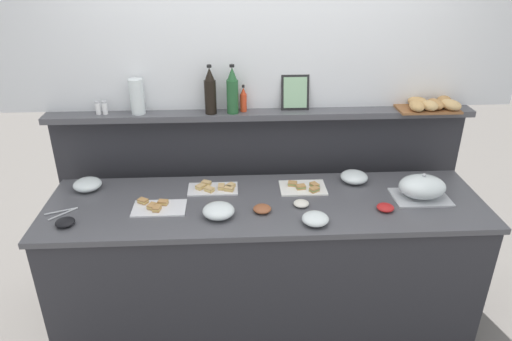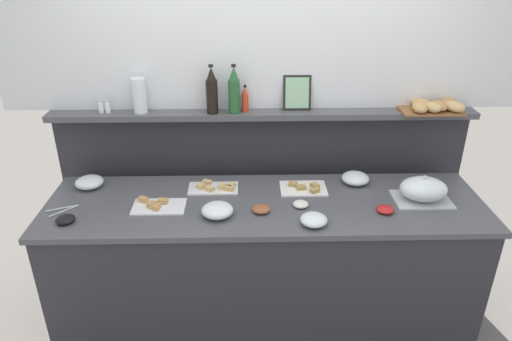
# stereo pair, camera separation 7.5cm
# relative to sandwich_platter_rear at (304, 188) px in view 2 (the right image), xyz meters

# --- Properties ---
(ground_plane) EXTENTS (12.00, 12.00, 0.00)m
(ground_plane) POSITION_rel_sandwich_platter_rear_xyz_m (-0.25, 0.44, -0.95)
(ground_plane) COLOR slate
(buffet_counter) EXTENTS (2.66, 0.74, 0.94)m
(buffet_counter) POSITION_rel_sandwich_platter_rear_xyz_m (-0.25, -0.16, -0.48)
(buffet_counter) COLOR #2D2D33
(buffet_counter) RESTS_ON ground_plane
(back_ledge_unit) EXTENTS (2.82, 0.22, 1.36)m
(back_ledge_unit) POSITION_rel_sandwich_platter_rear_xyz_m (-0.25, 0.39, -0.24)
(back_ledge_unit) COLOR #2D2D33
(back_ledge_unit) RESTS_ON ground_plane
(upper_wall_panel) EXTENTS (3.42, 0.08, 1.24)m
(upper_wall_panel) POSITION_rel_sandwich_platter_rear_xyz_m (-0.25, 0.41, 1.03)
(upper_wall_panel) COLOR silver
(upper_wall_panel) RESTS_ON back_ledge_unit
(sandwich_platter_rear) EXTENTS (0.29, 0.20, 0.04)m
(sandwich_platter_rear) POSITION_rel_sandwich_platter_rear_xyz_m (0.00, 0.00, 0.00)
(sandwich_platter_rear) COLOR white
(sandwich_platter_rear) RESTS_ON buffet_counter
(sandwich_platter_side) EXTENTS (0.31, 0.17, 0.04)m
(sandwich_platter_side) POSITION_rel_sandwich_platter_rear_xyz_m (-0.57, 0.02, 0.00)
(sandwich_platter_side) COLOR silver
(sandwich_platter_side) RESTS_ON buffet_counter
(sandwich_platter_front) EXTENTS (0.31, 0.19, 0.04)m
(sandwich_platter_front) POSITION_rel_sandwich_platter_rear_xyz_m (-0.90, -0.20, 0.00)
(sandwich_platter_front) COLOR silver
(sandwich_platter_front) RESTS_ON buffet_counter
(serving_cloche) EXTENTS (0.34, 0.24, 0.17)m
(serving_cloche) POSITION_rel_sandwich_platter_rear_xyz_m (0.70, -0.16, 0.06)
(serving_cloche) COLOR #B7BABF
(serving_cloche) RESTS_ON buffet_counter
(glass_bowl_large) EXTENTS (0.18, 0.18, 0.07)m
(glass_bowl_large) POSITION_rel_sandwich_platter_rear_xyz_m (0.34, 0.08, 0.02)
(glass_bowl_large) COLOR silver
(glass_bowl_large) RESTS_ON buffet_counter
(glass_bowl_medium) EXTENTS (0.18, 0.18, 0.07)m
(glass_bowl_medium) POSITION_rel_sandwich_platter_rear_xyz_m (-1.37, 0.07, 0.02)
(glass_bowl_medium) COLOR silver
(glass_bowl_medium) RESTS_ON buffet_counter
(glass_bowl_small) EXTENTS (0.18, 0.18, 0.07)m
(glass_bowl_small) POSITION_rel_sandwich_platter_rear_xyz_m (-0.53, -0.31, 0.02)
(glass_bowl_small) COLOR silver
(glass_bowl_small) RESTS_ON buffet_counter
(glass_bowl_extra) EXTENTS (0.15, 0.15, 0.06)m
(glass_bowl_extra) POSITION_rel_sandwich_platter_rear_xyz_m (0.01, -0.41, 0.02)
(glass_bowl_extra) COLOR silver
(glass_bowl_extra) RESTS_ON buffet_counter
(condiment_bowl_teal) EXTENTS (0.11, 0.11, 0.04)m
(condiment_bowl_teal) POSITION_rel_sandwich_platter_rear_xyz_m (-0.28, -0.27, 0.01)
(condiment_bowl_teal) COLOR brown
(condiment_bowl_teal) RESTS_ON buffet_counter
(condiment_bowl_cream) EXTENTS (0.11, 0.11, 0.04)m
(condiment_bowl_cream) POSITION_rel_sandwich_platter_rear_xyz_m (-1.39, -0.35, 0.01)
(condiment_bowl_cream) COLOR black
(condiment_bowl_cream) RESTS_ON buffet_counter
(condiment_bowl_dark) EXTENTS (0.10, 0.10, 0.04)m
(condiment_bowl_dark) POSITION_rel_sandwich_platter_rear_xyz_m (0.44, -0.29, 0.01)
(condiment_bowl_dark) COLOR red
(condiment_bowl_dark) RESTS_ON buffet_counter
(condiment_bowl_red) EXTENTS (0.09, 0.09, 0.03)m
(condiment_bowl_red) POSITION_rel_sandwich_platter_rear_xyz_m (-0.04, -0.21, 0.01)
(condiment_bowl_red) COLOR silver
(condiment_bowl_red) RESTS_ON buffet_counter
(serving_tongs) EXTENTS (0.18, 0.14, 0.01)m
(serving_tongs) POSITION_rel_sandwich_platter_rear_xyz_m (-1.44, -0.22, -0.01)
(serving_tongs) COLOR #B7BABF
(serving_tongs) RESTS_ON buffet_counter
(wine_bottle_green) EXTENTS (0.08, 0.08, 0.32)m
(wine_bottle_green) POSITION_rel_sandwich_platter_rear_xyz_m (-0.44, 0.29, 0.55)
(wine_bottle_green) COLOR #23562D
(wine_bottle_green) RESTS_ON back_ledge_unit
(wine_bottle_dark) EXTENTS (0.08, 0.08, 0.32)m
(wine_bottle_dark) POSITION_rel_sandwich_platter_rear_xyz_m (-0.58, 0.29, 0.55)
(wine_bottle_dark) COLOR black
(wine_bottle_dark) RESTS_ON back_ledge_unit
(hot_sauce_bottle) EXTENTS (0.04, 0.04, 0.18)m
(hot_sauce_bottle) POSITION_rel_sandwich_platter_rear_xyz_m (-0.37, 0.32, 0.48)
(hot_sauce_bottle) COLOR red
(hot_sauce_bottle) RESTS_ON back_ledge_unit
(salt_shaker) EXTENTS (0.03, 0.03, 0.09)m
(salt_shaker) POSITION_rel_sandwich_platter_rear_xyz_m (-1.31, 0.31, 0.45)
(salt_shaker) COLOR white
(salt_shaker) RESTS_ON back_ledge_unit
(pepper_shaker) EXTENTS (0.03, 0.03, 0.09)m
(pepper_shaker) POSITION_rel_sandwich_platter_rear_xyz_m (-1.26, 0.31, 0.45)
(pepper_shaker) COLOR white
(pepper_shaker) RESTS_ON back_ledge_unit
(bread_basket) EXTENTS (0.41, 0.29, 0.08)m
(bread_basket) POSITION_rel_sandwich_platter_rear_xyz_m (0.86, 0.28, 0.45)
(bread_basket) COLOR brown
(bread_basket) RESTS_ON back_ledge_unit
(framed_picture) EXTENTS (0.18, 0.06, 0.23)m
(framed_picture) POSITION_rel_sandwich_platter_rear_xyz_m (-0.03, 0.35, 0.52)
(framed_picture) COLOR black
(framed_picture) RESTS_ON back_ledge_unit
(water_carafe) EXTENTS (0.09, 0.09, 0.23)m
(water_carafe) POSITION_rel_sandwich_platter_rear_xyz_m (-1.05, 0.31, 0.52)
(water_carafe) COLOR silver
(water_carafe) RESTS_ON back_ledge_unit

